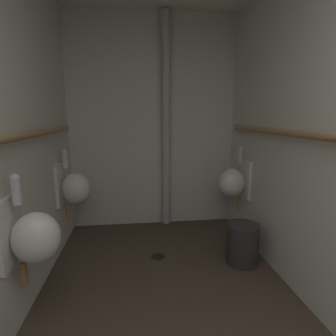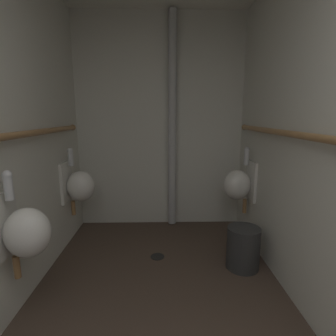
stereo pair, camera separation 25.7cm
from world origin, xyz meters
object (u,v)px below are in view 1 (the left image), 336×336
(urinal_right_mid, at_px, (233,182))
(urinal_left_mid, at_px, (33,236))
(waste_bin, at_px, (243,244))
(standpipe_back_wall, at_px, (166,124))
(floor_drain, at_px, (158,256))
(urinal_left_far, at_px, (74,188))

(urinal_right_mid, bearing_deg, urinal_left_mid, -146.26)
(waste_bin, bearing_deg, standpipe_back_wall, 121.75)
(urinal_right_mid, xyz_separation_m, floor_drain, (-0.92, -0.38, -0.66))
(standpipe_back_wall, xyz_separation_m, floor_drain, (-0.18, -0.81, -1.31))
(urinal_left_far, distance_m, floor_drain, 1.15)
(standpipe_back_wall, relative_size, waste_bin, 6.48)
(urinal_left_mid, bearing_deg, urinal_right_mid, 33.74)
(urinal_left_far, relative_size, urinal_right_mid, 1.00)
(urinal_left_mid, bearing_deg, standpipe_back_wall, 57.20)
(standpipe_back_wall, bearing_deg, urinal_left_far, -156.73)
(floor_drain, relative_size, waste_bin, 0.35)
(urinal_left_far, height_order, waste_bin, urinal_left_far)
(urinal_left_mid, xyz_separation_m, urinal_left_far, (0.00, 1.17, 0.00))
(standpipe_back_wall, xyz_separation_m, waste_bin, (0.63, -1.02, -1.12))
(floor_drain, bearing_deg, urinal_right_mid, 22.45)
(urinal_left_far, height_order, standpipe_back_wall, standpipe_back_wall)
(urinal_left_far, distance_m, urinal_right_mid, 1.78)
(urinal_left_far, bearing_deg, standpipe_back_wall, 23.27)
(urinal_left_far, bearing_deg, urinal_right_mid, 0.53)
(floor_drain, xyz_separation_m, waste_bin, (0.81, -0.21, 0.20))
(urinal_right_mid, relative_size, waste_bin, 1.89)
(urinal_left_mid, height_order, floor_drain, urinal_left_mid)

